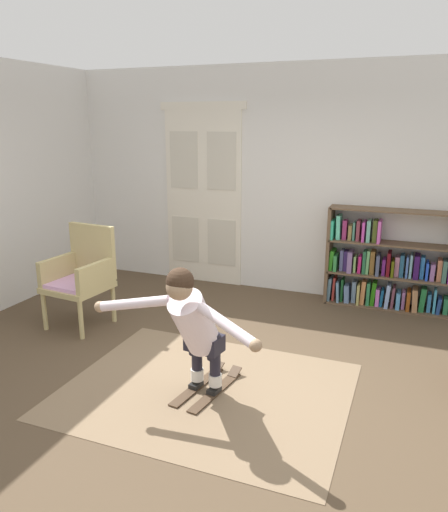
{
  "coord_description": "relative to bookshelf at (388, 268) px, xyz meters",
  "views": [
    {
      "loc": [
        1.58,
        -3.6,
        2.2
      ],
      "look_at": [
        0.04,
        0.31,
        1.05
      ],
      "focal_mm": 34.57,
      "sensor_mm": 36.0,
      "label": 1
    }
  ],
  "objects": [
    {
      "name": "ground_plane",
      "position": [
        -1.33,
        -2.39,
        -0.51
      ],
      "size": [
        7.2,
        7.2,
        0.0
      ],
      "primitive_type": "plane",
      "color": "brown"
    },
    {
      "name": "back_wall",
      "position": [
        -1.33,
        0.21,
        0.94
      ],
      "size": [
        6.0,
        0.1,
        2.9
      ],
      "primitive_type": "cube",
      "color": "silver",
      "rests_on": "ground"
    },
    {
      "name": "double_door",
      "position": [
        -2.48,
        0.15,
        0.72
      ],
      "size": [
        1.22,
        0.05,
        2.45
      ],
      "color": "silver",
      "rests_on": "ground"
    },
    {
      "name": "rug",
      "position": [
        -1.26,
        -2.58,
        -0.5
      ],
      "size": [
        2.35,
        1.87,
        0.01
      ],
      "primitive_type": "cube",
      "color": "#81694F",
      "rests_on": "ground"
    },
    {
      "name": "bookshelf",
      "position": [
        0.0,
        0.0,
        0.0
      ],
      "size": [
        1.58,
        0.3,
        1.21
      ],
      "color": "brown",
      "rests_on": "ground"
    },
    {
      "name": "wicker_chair",
      "position": [
        -3.11,
        -1.75,
        0.08
      ],
      "size": [
        0.66,
        0.66,
        1.1
      ],
      "color": "tan",
      "rests_on": "ground"
    },
    {
      "name": "skis_pair",
      "position": [
        -1.26,
        -2.55,
        -0.48
      ],
      "size": [
        0.38,
        0.78,
        0.07
      ],
      "color": "#483524",
      "rests_on": "rug"
    },
    {
      "name": "person_skier",
      "position": [
        -1.29,
        -2.76,
        0.19
      ],
      "size": [
        1.47,
        0.74,
        1.1
      ],
      "color": "white",
      "rests_on": "skis_pair"
    }
  ]
}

